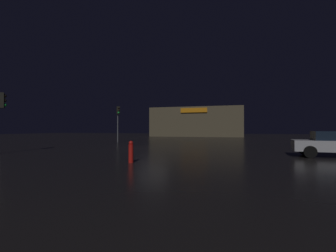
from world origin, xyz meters
name	(u,v)px	position (x,y,z in m)	size (l,w,h in m)	color
ground_plane	(152,148)	(0.00, 0.00, 0.00)	(120.00, 120.00, 0.00)	black
store_building	(198,122)	(-1.93, 32.47, 2.91)	(18.21, 9.82, 5.81)	brown
traffic_signal_main	(1,108)	(-7.28, -7.01, 2.81)	(0.42, 0.42, 3.77)	#595B60
traffic_signal_opposite	(118,115)	(-6.60, 6.61, 3.07)	(0.42, 0.42, 4.09)	#595B60
fire_hydrant	(131,152)	(2.19, -8.40, 0.49)	(0.22, 0.22, 0.99)	red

